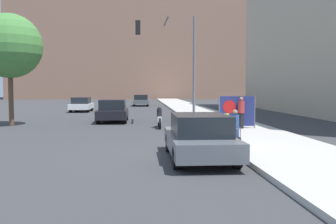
{
  "coord_description": "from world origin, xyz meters",
  "views": [
    {
      "loc": [
        -1.66,
        -12.63,
        2.24
      ],
      "look_at": [
        -0.41,
        4.49,
        1.13
      ],
      "focal_mm": 40.0,
      "sensor_mm": 36.0,
      "label": 1
    }
  ],
  "objects_px": {
    "car_on_road_midblock": "(81,104)",
    "car_on_road_distant": "(141,100)",
    "protest_banner": "(237,111)",
    "car_on_road_nearest": "(113,111)",
    "jogger_on_sidewalk": "(241,112)",
    "motorcycle_on_road": "(159,119)",
    "seated_protester": "(235,123)",
    "traffic_light_pole": "(174,51)",
    "parked_car_curbside": "(199,137)",
    "street_tree_near_curb": "(10,46)"
  },
  "relations": [
    {
      "from": "jogger_on_sidewalk",
      "to": "car_on_road_midblock",
      "type": "relative_size",
      "value": 0.38
    },
    {
      "from": "jogger_on_sidewalk",
      "to": "parked_car_curbside",
      "type": "bearing_deg",
      "value": 41.68
    },
    {
      "from": "protest_banner",
      "to": "car_on_road_distant",
      "type": "height_order",
      "value": "protest_banner"
    },
    {
      "from": "seated_protester",
      "to": "parked_car_curbside",
      "type": "distance_m",
      "value": 4.09
    },
    {
      "from": "car_on_road_midblock",
      "to": "car_on_road_nearest",
      "type": "bearing_deg",
      "value": -71.09
    },
    {
      "from": "parked_car_curbside",
      "to": "traffic_light_pole",
      "type": "bearing_deg",
      "value": 88.75
    },
    {
      "from": "jogger_on_sidewalk",
      "to": "street_tree_near_curb",
      "type": "distance_m",
      "value": 13.81
    },
    {
      "from": "protest_banner",
      "to": "jogger_on_sidewalk",
      "type": "bearing_deg",
      "value": -46.23
    },
    {
      "from": "parked_car_curbside",
      "to": "car_on_road_distant",
      "type": "distance_m",
      "value": 34.96
    },
    {
      "from": "seated_protester",
      "to": "jogger_on_sidewalk",
      "type": "relative_size",
      "value": 0.74
    },
    {
      "from": "seated_protester",
      "to": "motorcycle_on_road",
      "type": "xyz_separation_m",
      "value": [
        -2.82,
        5.82,
        -0.28
      ]
    },
    {
      "from": "protest_banner",
      "to": "motorcycle_on_road",
      "type": "distance_m",
      "value": 4.38
    },
    {
      "from": "car_on_road_midblock",
      "to": "car_on_road_distant",
      "type": "relative_size",
      "value": 1.02
    },
    {
      "from": "car_on_road_midblock",
      "to": "street_tree_near_curb",
      "type": "distance_m",
      "value": 13.94
    },
    {
      "from": "protest_banner",
      "to": "car_on_road_distant",
      "type": "relative_size",
      "value": 0.47
    },
    {
      "from": "jogger_on_sidewalk",
      "to": "protest_banner",
      "type": "xyz_separation_m",
      "value": [
        -0.18,
        0.19,
        0.05
      ]
    },
    {
      "from": "traffic_light_pole",
      "to": "motorcycle_on_road",
      "type": "distance_m",
      "value": 4.72
    },
    {
      "from": "seated_protester",
      "to": "protest_banner",
      "type": "distance_m",
      "value": 4.14
    },
    {
      "from": "car_on_road_nearest",
      "to": "seated_protester",
      "type": "bearing_deg",
      "value": -59.68
    },
    {
      "from": "protest_banner",
      "to": "traffic_light_pole",
      "type": "relative_size",
      "value": 0.3
    },
    {
      "from": "car_on_road_nearest",
      "to": "car_on_road_midblock",
      "type": "xyz_separation_m",
      "value": [
        -3.76,
        10.99,
        -0.05
      ]
    },
    {
      "from": "seated_protester",
      "to": "motorcycle_on_road",
      "type": "height_order",
      "value": "seated_protester"
    },
    {
      "from": "motorcycle_on_road",
      "to": "jogger_on_sidewalk",
      "type": "bearing_deg",
      "value": -26.28
    },
    {
      "from": "motorcycle_on_road",
      "to": "car_on_road_nearest",
      "type": "bearing_deg",
      "value": 126.27
    },
    {
      "from": "car_on_road_midblock",
      "to": "street_tree_near_curb",
      "type": "height_order",
      "value": "street_tree_near_curb"
    },
    {
      "from": "parked_car_curbside",
      "to": "car_on_road_midblock",
      "type": "xyz_separation_m",
      "value": [
        -7.43,
        24.28,
        -0.03
      ]
    },
    {
      "from": "car_on_road_midblock",
      "to": "protest_banner",
      "type": "bearing_deg",
      "value": -57.74
    },
    {
      "from": "traffic_light_pole",
      "to": "street_tree_near_curb",
      "type": "xyz_separation_m",
      "value": [
        -9.7,
        -0.55,
        0.14
      ]
    },
    {
      "from": "seated_protester",
      "to": "street_tree_near_curb",
      "type": "distance_m",
      "value": 14.26
    },
    {
      "from": "traffic_light_pole",
      "to": "parked_car_curbside",
      "type": "relative_size",
      "value": 1.42
    },
    {
      "from": "jogger_on_sidewalk",
      "to": "car_on_road_distant",
      "type": "xyz_separation_m",
      "value": [
        -5.14,
        27.57,
        -0.28
      ]
    },
    {
      "from": "car_on_road_nearest",
      "to": "jogger_on_sidewalk",
      "type": "bearing_deg",
      "value": -40.39
    },
    {
      "from": "jogger_on_sidewalk",
      "to": "motorcycle_on_road",
      "type": "distance_m",
      "value": 4.62
    },
    {
      "from": "car_on_road_nearest",
      "to": "traffic_light_pole",
      "type": "bearing_deg",
      "value": -22.98
    },
    {
      "from": "car_on_road_distant",
      "to": "jogger_on_sidewalk",
      "type": "bearing_deg",
      "value": -79.43
    },
    {
      "from": "protest_banner",
      "to": "traffic_light_pole",
      "type": "distance_m",
      "value": 6.11
    },
    {
      "from": "protest_banner",
      "to": "car_on_road_nearest",
      "type": "height_order",
      "value": "protest_banner"
    },
    {
      "from": "traffic_light_pole",
      "to": "car_on_road_nearest",
      "type": "height_order",
      "value": "traffic_light_pole"
    },
    {
      "from": "seated_protester",
      "to": "car_on_road_distant",
      "type": "xyz_separation_m",
      "value": [
        -3.85,
        31.36,
        -0.1
      ]
    },
    {
      "from": "traffic_light_pole",
      "to": "motorcycle_on_road",
      "type": "relative_size",
      "value": 3.15
    },
    {
      "from": "seated_protester",
      "to": "jogger_on_sidewalk",
      "type": "bearing_deg",
      "value": 79.21
    },
    {
      "from": "car_on_road_distant",
      "to": "street_tree_near_curb",
      "type": "bearing_deg",
      "value": -107.74
    },
    {
      "from": "jogger_on_sidewalk",
      "to": "motorcycle_on_road",
      "type": "relative_size",
      "value": 0.79
    },
    {
      "from": "protest_banner",
      "to": "car_on_road_midblock",
      "type": "bearing_deg",
      "value": 122.26
    },
    {
      "from": "jogger_on_sidewalk",
      "to": "car_on_road_nearest",
      "type": "bearing_deg",
      "value": -64.36
    },
    {
      "from": "protest_banner",
      "to": "car_on_road_midblock",
      "type": "relative_size",
      "value": 0.46
    },
    {
      "from": "protest_banner",
      "to": "car_on_road_nearest",
      "type": "xyz_separation_m",
      "value": [
        -6.81,
        5.76,
        -0.3
      ]
    },
    {
      "from": "car_on_road_distant",
      "to": "motorcycle_on_road",
      "type": "relative_size",
      "value": 2.0
    },
    {
      "from": "car_on_road_nearest",
      "to": "car_on_road_midblock",
      "type": "height_order",
      "value": "car_on_road_nearest"
    },
    {
      "from": "jogger_on_sidewalk",
      "to": "car_on_road_distant",
      "type": "height_order",
      "value": "jogger_on_sidewalk"
    }
  ]
}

